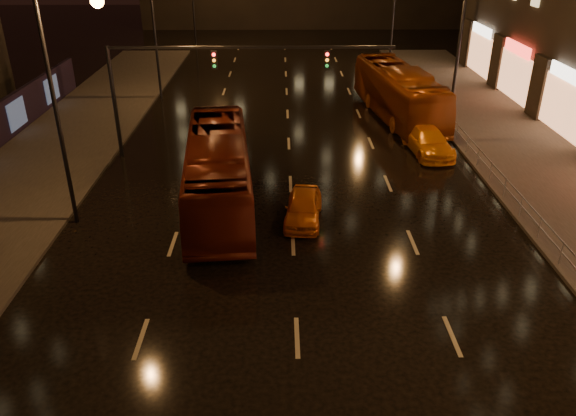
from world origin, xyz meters
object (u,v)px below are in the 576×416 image
at_px(bus_red, 218,170).
at_px(taxi_far, 428,141).
at_px(bus_curb, 399,92).
at_px(taxi_near, 303,207).

relative_size(bus_red, taxi_far, 2.39).
bearing_deg(bus_red, bus_curb, 44.92).
relative_size(bus_curb, taxi_near, 3.21).
xyz_separation_m(bus_curb, taxi_far, (0.47, -6.85, -1.00)).
relative_size(taxi_near, taxi_far, 0.77).
bearing_deg(taxi_far, bus_curb, 88.14).
bearing_deg(taxi_far, taxi_near, -137.65).
height_order(bus_curb, taxi_far, bus_curb).
bearing_deg(bus_curb, taxi_far, -93.98).
bearing_deg(taxi_near, bus_red, 160.01).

